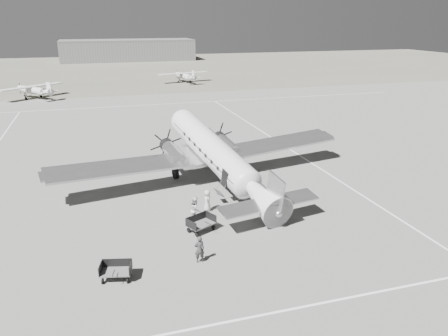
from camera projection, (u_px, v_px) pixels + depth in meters
ground at (205, 200)px, 33.23m from camera, size 260.00×260.00×0.00m
taxi_line_near at (279, 312)px, 20.55m from camera, size 60.00×0.15×0.01m
taxi_line_right at (344, 183)px, 36.51m from camera, size 0.15×80.00×0.01m
taxi_line_horizon at (142, 105)px, 69.44m from camera, size 90.00×0.15×0.01m
grass_infield at (118, 69)px, 119.23m from camera, size 260.00×90.00×0.01m
hangar_main at (128, 50)px, 142.16m from camera, size 42.00×14.00×6.60m
dc3_airliner at (217, 157)px, 35.23m from camera, size 29.45×22.98×5.05m
light_plane_left at (33, 92)px, 74.74m from camera, size 15.14×14.85×2.44m
light_plane_right at (185, 77)px, 93.48m from camera, size 13.00×11.41×2.33m
baggage_cart_near at (201, 224)px, 28.17m from camera, size 2.22×1.97×1.04m
baggage_cart_far at (116, 271)px, 22.97m from camera, size 1.93×1.57×0.96m
ground_crew at (199, 249)px, 24.52m from camera, size 0.59×0.39×1.61m
ramp_agent at (195, 210)px, 29.27m from camera, size 0.83×0.99×1.85m
passenger at (207, 201)px, 31.10m from camera, size 0.75×0.90×1.57m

